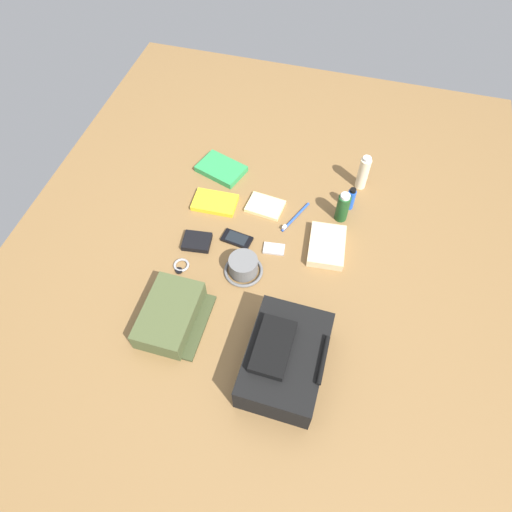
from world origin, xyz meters
name	(u,v)px	position (x,y,z in m)	size (l,w,h in m)	color
ground_plane	(256,263)	(0.00, 0.00, -0.01)	(2.64, 2.02, 0.02)	brown
backpack	(285,359)	(0.39, 0.20, 0.07)	(0.36, 0.25, 0.16)	black
toiletry_pouch	(171,315)	(0.32, -0.22, 0.04)	(0.28, 0.22, 0.08)	#47512D
bucket_hat	(243,267)	(0.06, -0.03, 0.03)	(0.15, 0.15, 0.08)	slate
lotion_bottle	(363,173)	(-0.51, 0.34, 0.08)	(0.05, 0.05, 0.17)	beige
deodorant_spray	(351,199)	(-0.38, 0.31, 0.05)	(0.03, 0.03, 0.11)	blue
shampoo_bottle	(343,207)	(-0.31, 0.28, 0.07)	(0.05, 0.05, 0.14)	#19471E
paperback_novel	(221,169)	(-0.43, -0.28, 0.01)	(0.19, 0.23, 0.03)	#2D934C
travel_guidebook	(215,203)	(-0.24, -0.25, 0.01)	(0.12, 0.19, 0.02)	yellow
cell_phone	(237,239)	(-0.08, -0.10, 0.01)	(0.08, 0.13, 0.01)	black
media_player	(274,249)	(-0.08, 0.05, 0.01)	(0.06, 0.09, 0.01)	#B7B7BC
wristwatch	(181,266)	(0.10, -0.27, 0.01)	(0.07, 0.06, 0.01)	#99999E
toothbrush	(294,218)	(-0.25, 0.10, 0.01)	(0.18, 0.08, 0.02)	blue
wallet	(197,242)	(-0.02, -0.25, 0.01)	(0.09, 0.11, 0.02)	black
notepad	(265,206)	(-0.28, -0.04, 0.01)	(0.11, 0.15, 0.02)	beige
folded_towel	(327,246)	(-0.14, 0.25, 0.02)	(0.20, 0.14, 0.04)	beige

